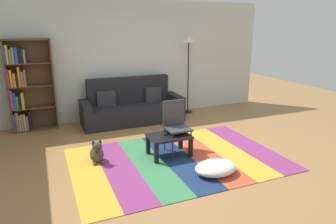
# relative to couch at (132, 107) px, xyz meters

# --- Properties ---
(ground_plane) EXTENTS (14.00, 14.00, 0.00)m
(ground_plane) POSITION_rel_couch_xyz_m (0.22, -2.02, -0.34)
(ground_plane) COLOR #9E7042
(back_wall) EXTENTS (6.80, 0.10, 2.70)m
(back_wall) POSITION_rel_couch_xyz_m (0.22, 0.53, 1.01)
(back_wall) COLOR silver
(back_wall) RESTS_ON ground_plane
(rug) EXTENTS (3.37, 2.30, 0.01)m
(rug) POSITION_rel_couch_xyz_m (0.09, -2.29, -0.33)
(rug) COLOR gold
(rug) RESTS_ON ground_plane
(couch) EXTENTS (2.26, 0.80, 1.00)m
(couch) POSITION_rel_couch_xyz_m (0.00, 0.00, 0.00)
(couch) COLOR black
(couch) RESTS_ON ground_plane
(bookshelf) EXTENTS (0.90, 0.28, 1.88)m
(bookshelf) POSITION_rel_couch_xyz_m (-2.15, 0.28, 0.58)
(bookshelf) COLOR brown
(bookshelf) RESTS_ON ground_plane
(coffee_table) EXTENTS (0.69, 0.48, 0.36)m
(coffee_table) POSITION_rel_couch_xyz_m (0.03, -2.09, -0.04)
(coffee_table) COLOR black
(coffee_table) RESTS_ON rug
(pouf) EXTENTS (0.64, 0.48, 0.19)m
(pouf) POSITION_rel_couch_xyz_m (0.40, -2.98, -0.23)
(pouf) COLOR white
(pouf) RESTS_ON rug
(dog) EXTENTS (0.22, 0.35, 0.40)m
(dog) POSITION_rel_couch_xyz_m (-1.14, -1.87, -0.18)
(dog) COLOR #473D33
(dog) RESTS_ON ground_plane
(standing_lamp) EXTENTS (0.32, 0.32, 1.89)m
(standing_lamp) POSITION_rel_couch_xyz_m (1.52, 0.19, 1.24)
(standing_lamp) COLOR black
(standing_lamp) RESTS_ON ground_plane
(tv_remote) EXTENTS (0.13, 0.15, 0.02)m
(tv_remote) POSITION_rel_couch_xyz_m (0.01, -2.02, 0.04)
(tv_remote) COLOR black
(tv_remote) RESTS_ON coffee_table
(folding_chair) EXTENTS (0.40, 0.40, 0.90)m
(folding_chair) POSITION_rel_couch_xyz_m (0.22, -1.94, 0.20)
(folding_chair) COLOR #38383D
(folding_chair) RESTS_ON ground_plane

